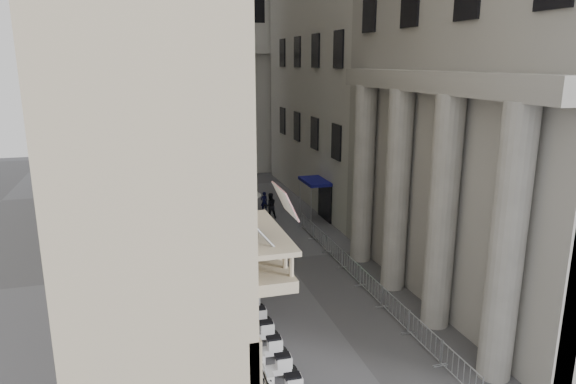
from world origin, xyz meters
The scene contains 26 objects.
far_building centered at (0.00, 48.00, 15.00)m, with size 22.00×10.00×30.00m, color beige.
iron_fence centered at (-4.30, 18.00, 0.00)m, with size 0.30×28.00×1.40m, color black, non-canonical shape.
blue_awning centered at (4.15, 26.00, 0.00)m, with size 1.60×3.00×3.00m, color navy, non-canonical shape.
scooter_3 centered at (-3.59, 7.90, 0.00)m, with size 0.56×1.40×1.50m, color white, non-canonical shape.
scooter_4 centered at (-3.59, 9.17, 0.00)m, with size 0.56×1.40×1.50m, color white, non-canonical shape.
scooter_5 centered at (-3.59, 10.45, 0.00)m, with size 0.56×1.40×1.50m, color white, non-canonical shape.
scooter_6 centered at (-3.59, 11.72, 0.00)m, with size 0.56×1.40×1.50m, color white, non-canonical shape.
scooter_7 centered at (-3.59, 12.99, 0.00)m, with size 0.56×1.40×1.50m, color white, non-canonical shape.
scooter_8 centered at (-3.59, 14.26, 0.00)m, with size 0.56×1.40×1.50m, color white, non-canonical shape.
scooter_9 centered at (-3.59, 15.54, 0.00)m, with size 0.56×1.40×1.50m, color white, non-canonical shape.
scooter_10 centered at (-3.59, 16.81, 0.00)m, with size 0.56×1.40×1.50m, color white, non-canonical shape.
scooter_11 centered at (-3.59, 18.08, 0.00)m, with size 0.56×1.40×1.50m, color white, non-canonical shape.
scooter_12 centered at (-3.59, 19.35, 0.00)m, with size 0.56×1.40×1.50m, color white, non-canonical shape.
barrier_1 centered at (2.70, 8.30, 0.00)m, with size 0.60×2.40×1.10m, color #B1B4B9, non-canonical shape.
barrier_2 centered at (2.70, 10.80, 0.00)m, with size 0.60×2.40×1.10m, color #B1B4B9, non-canonical shape.
barrier_3 centered at (2.70, 13.30, 0.00)m, with size 0.60×2.40×1.10m, color #B1B4B9, non-canonical shape.
barrier_4 centered at (2.70, 15.80, 0.00)m, with size 0.60×2.40×1.10m, color #B1B4B9, non-canonical shape.
barrier_5 centered at (2.70, 18.30, 0.00)m, with size 0.60×2.40×1.10m, color #B1B4B9, non-canonical shape.
barrier_6 centered at (2.70, 20.80, 0.00)m, with size 0.60×2.40×1.10m, color #B1B4B9, non-canonical shape.
barrier_7 centered at (2.70, 23.30, 0.00)m, with size 0.60×2.40×1.10m, color #B1B4B9, non-canonical shape.
security_tent centered at (-1.61, 27.35, 2.39)m, with size 3.52×3.52×2.86m.
street_lamp centered at (-2.81, 23.67, 4.79)m, with size 2.46×1.21×8.06m.
info_kiosk centered at (-4.19, 23.67, 0.96)m, with size 0.54×0.93×1.89m.
pedestrian_a centered at (1.11, 29.06, 0.79)m, with size 0.58×0.38×1.58m, color black.
pedestrian_b centered at (1.14, 27.28, 0.96)m, with size 0.94×0.73×1.93m, color black.
pedestrian_c centered at (-0.25, 27.90, 0.95)m, with size 0.93×0.61×1.91m, color black.
Camera 1 is at (-7.66, -7.94, 11.22)m, focal length 32.00 mm.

